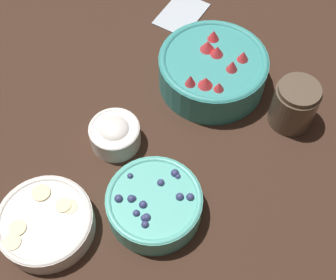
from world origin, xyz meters
TOP-DOWN VIEW (x-y plane):
  - ground_plane at (0.00, 0.00)m, footprint 4.00×4.00m
  - bowl_strawberries at (-0.22, 0.02)m, footprint 0.23×0.23m
  - bowl_blueberries at (0.07, 0.16)m, footprint 0.17×0.17m
  - bowl_bananas at (0.23, 0.06)m, footprint 0.17×0.17m
  - bowl_cream at (0.03, -0.00)m, footprint 0.10×0.10m
  - jar_chocolate at (-0.27, 0.19)m, footprint 0.09×0.09m
  - napkin at (-0.31, -0.18)m, footprint 0.15×0.13m

SIDE VIEW (x-z plane):
  - ground_plane at x=0.00m, z-range 0.00..0.00m
  - napkin at x=-0.31m, z-range 0.00..0.01m
  - bowl_bananas at x=0.23m, z-range 0.00..0.05m
  - bowl_cream at x=0.03m, z-range 0.00..0.06m
  - bowl_blueberries at x=0.07m, z-range 0.00..0.06m
  - jar_chocolate at x=-0.27m, z-range 0.00..0.10m
  - bowl_strawberries at x=-0.22m, z-range 0.00..0.10m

